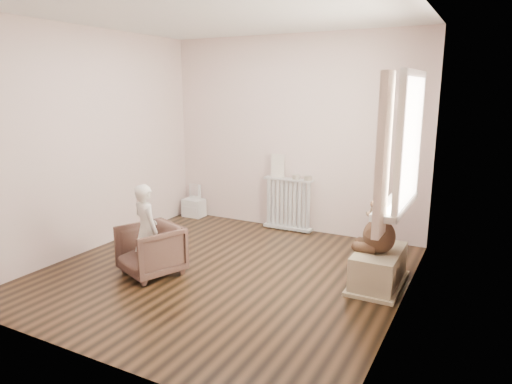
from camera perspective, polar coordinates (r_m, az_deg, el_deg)
The scene contains 20 objects.
floor at distance 4.93m, azimuth -4.04°, elevation -9.97°, with size 3.60×3.60×0.01m, color black.
ceiling at distance 4.60m, azimuth -4.58°, elevation 21.46°, with size 3.60×3.60×0.01m, color white.
back_wall at distance 6.18m, azimuth 4.63°, elevation 7.14°, with size 3.60×0.02×2.60m, color silver.
front_wall at distance 3.22m, azimuth -21.45°, elevation 1.09°, with size 3.60×0.02×2.60m, color silver.
left_wall at distance 5.74m, azimuth -19.82°, elevation 6.00°, with size 0.02×3.60×2.60m, color silver.
right_wall at distance 3.95m, azimuth 18.51°, elevation 3.33°, with size 0.02×3.60×2.60m, color silver.
window at distance 4.23m, azimuth 18.80°, elevation 5.95°, with size 0.03×0.90×1.10m, color white.
window_sill at distance 4.34m, azimuth 17.08°, elevation -1.55°, with size 0.22×1.10×0.06m, color silver.
curtain_left at distance 3.70m, azimuth 15.62°, elevation 4.33°, with size 0.06×0.26×1.30m, color beige.
curtain_right at distance 4.81m, azimuth 18.56°, elevation 6.00°, with size 0.06×0.26×1.30m, color beige.
radiator at distance 6.22m, azimuth 4.03°, elevation -1.31°, with size 0.69×0.13×0.72m, color silver.
paper_doll at distance 6.19m, azimuth 2.76°, elevation 3.29°, with size 0.19×0.02×0.32m, color beige.
tin_a at distance 6.10m, azimuth 5.03°, elevation 1.89°, with size 0.10×0.10×0.06m, color #A59E8C.
tin_b at distance 6.04m, azimuth 6.51°, elevation 1.73°, with size 0.10×0.10×0.06m, color #A59E8C.
toy_vanity at distance 6.97m, azimuth -7.80°, elevation -0.83°, with size 0.31×0.22×0.49m, color silver.
armchair at distance 4.91m, azimuth -13.01°, elevation -7.08°, with size 0.56×0.58×0.52m, color #50352C.
child at distance 4.80m, azimuth -13.53°, elevation -4.61°, with size 0.35×0.23×0.95m, color silver.
toy_bench at distance 4.71m, azimuth 15.08°, elevation -8.89°, with size 0.41×0.77×0.36m, color #C3B58E.
teddy_bear at distance 4.52m, azimuth 15.24°, elevation -3.53°, with size 0.40×0.31×0.49m, color #3D271A, non-canonical shape.
plush_cat at distance 4.64m, azimuth 17.85°, elevation 0.93°, with size 0.15×0.25×0.21m, color gray, non-canonical shape.
Camera 1 is at (2.41, -3.85, 1.91)m, focal length 32.00 mm.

